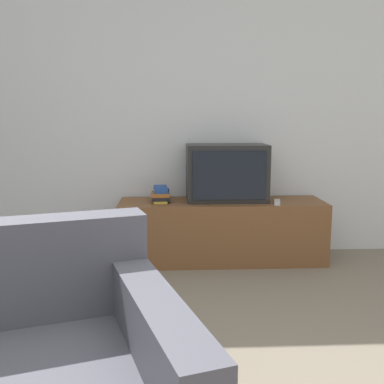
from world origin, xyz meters
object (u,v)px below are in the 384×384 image
at_px(tv_stand, 221,231).
at_px(remote_on_stand, 277,202).
at_px(television, 227,172).
at_px(book_stack, 161,195).

height_order(tv_stand, remote_on_stand, remote_on_stand).
distance_m(tv_stand, television, 0.51).
xyz_separation_m(television, remote_on_stand, (0.41, -0.18, -0.23)).
bearing_deg(tv_stand, book_stack, -179.49).
xyz_separation_m(tv_stand, book_stack, (-0.52, -0.00, 0.32)).
bearing_deg(tv_stand, remote_on_stand, -16.09).
bearing_deg(television, remote_on_stand, -24.07).
bearing_deg(remote_on_stand, book_stack, 172.68).
relative_size(television, remote_on_stand, 3.59).
height_order(tv_stand, television, television).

